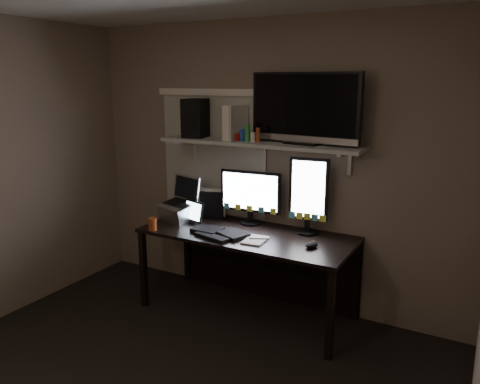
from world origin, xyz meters
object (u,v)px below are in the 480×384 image
Objects in this scene: monitor_landscape at (250,197)px; keyboard at (220,232)px; tv at (305,109)px; tablet at (194,212)px; game_console at (235,123)px; cup at (153,224)px; speaker at (195,118)px; desk at (253,248)px; mouse at (312,245)px; monitor_portrait at (308,195)px; laptop at (179,200)px.

keyboard is (-0.09, -0.37, -0.23)m from monitor_landscape.
tablet is at bearing -159.47° from tv.
keyboard is at bearing -69.52° from game_console.
cup is (-0.21, -0.33, -0.05)m from tablet.
monitor_landscape is 0.88m from cup.
game_console is 0.41m from speaker.
game_console is (-0.23, 0.10, 1.08)m from desk.
mouse is 0.49× the size of tablet.
monitor_landscape reaches higher than cup.
tv reaches higher than game_console.
keyboard is 1.46× the size of speaker.
monitor_portrait is 1.68× the size of laptop.
monitor_landscape is 4.75× the size of mouse.
monitor_landscape is 0.92m from tv.
laptop is (-0.72, -0.10, 0.37)m from desk.
speaker is (-1.03, -0.04, -0.11)m from tv.
laptop is at bearing 85.54° from cup.
game_console is (0.30, 0.22, 0.79)m from tablet.
game_console is (0.51, 0.55, 0.85)m from cup.
tv reaches higher than speaker.
game_console reaches higher than keyboard.
game_console is (-0.84, 0.30, 0.88)m from mouse.
cup is at bearing -160.06° from monitor_portrait.
desk is 0.69m from monitor_portrait.
mouse is at bearing -68.72° from monitor_portrait.
monitor_portrait is at bearing 25.31° from cup.
speaker reaches higher than desk.
desk is 1.11m from game_console.
speaker is (-1.09, -0.03, 0.59)m from monitor_portrait.
keyboard is 0.79m from mouse.
keyboard is (-0.64, -0.37, -0.31)m from monitor_portrait.
cup reaches higher than desk.
cup is (-0.56, -0.20, 0.04)m from keyboard.
speaker is at bearing -164.90° from game_console.
tv is at bearing -8.71° from speaker.
laptop is at bearing -145.11° from game_console.
monitor_landscape is 0.86× the size of monitor_portrait.
game_console is at bearing 177.16° from mouse.
speaker is (-1.25, 0.28, 0.90)m from mouse.
tablet is at bearing 58.02° from cup.
tablet is 1.33m from tv.
game_console is at bearing 37.74° from laptop.
monitor_portrait is 1.35m from cup.
tv is (-0.06, 0.00, 0.71)m from monitor_portrait.
game_console reaches higher than desk.
cup is at bearing -111.96° from speaker.
keyboard is at bearing -108.74° from monitor_landscape.
tv is at bearing 26.61° from cup.
cup is 0.11× the size of tv.
speaker reaches higher than monitor_landscape.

